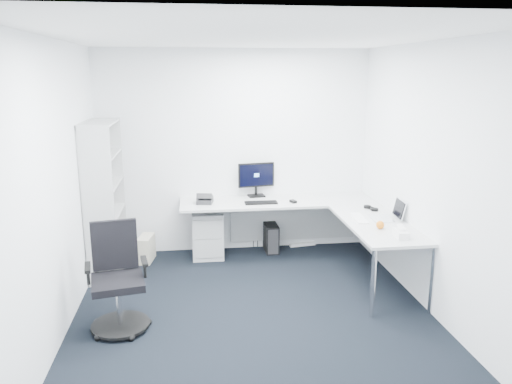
{
  "coord_description": "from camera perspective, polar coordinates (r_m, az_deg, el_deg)",
  "views": [
    {
      "loc": [
        -0.57,
        -4.5,
        2.4
      ],
      "look_at": [
        0.15,
        1.05,
        1.05
      ],
      "focal_mm": 35.0,
      "sensor_mm": 36.0,
      "label": 1
    }
  ],
  "objects": [
    {
      "name": "ground",
      "position": [
        5.13,
        -0.15,
        -14.33
      ],
      "size": [
        4.2,
        4.2,
        0.0
      ],
      "primitive_type": "plane",
      "color": "black"
    },
    {
      "name": "ceiling",
      "position": [
        4.54,
        -0.18,
        17.35
      ],
      "size": [
        4.2,
        4.2,
        0.0
      ],
      "primitive_type": "plane",
      "color": "white"
    },
    {
      "name": "beige_pc_tower",
      "position": [
        6.67,
        -12.42,
        -6.33
      ],
      "size": [
        0.22,
        0.37,
        0.33
      ],
      "primitive_type": "cube",
      "rotation": [
        0.0,
        0.0,
        -0.17
      ],
      "color": "beige",
      "rests_on": "ground"
    },
    {
      "name": "desk_phone",
      "position": [
        6.42,
        -5.86,
        -0.7
      ],
      "size": [
        0.23,
        0.23,
        0.14
      ],
      "primitive_type": null,
      "rotation": [
        0.0,
        0.0,
        -0.19
      ],
      "color": "#28282A",
      "rests_on": "l_desk"
    },
    {
      "name": "l_desk",
      "position": [
        6.34,
        3.19,
        -5.07
      ],
      "size": [
        2.59,
        1.45,
        0.76
      ],
      "primitive_type": null,
      "color": "#B9BCBB",
      "rests_on": "ground"
    },
    {
      "name": "wall_back",
      "position": [
        6.71,
        -2.44,
        4.55
      ],
      "size": [
        3.6,
        0.02,
        2.7
      ],
      "primitive_type": "cube",
      "color": "white",
      "rests_on": "ground"
    },
    {
      "name": "wall_right",
      "position": [
        5.19,
        19.95,
        1.07
      ],
      "size": [
        0.02,
        4.2,
        2.7
      ],
      "primitive_type": "cube",
      "color": "white",
      "rests_on": "ground"
    },
    {
      "name": "tissue_box",
      "position": [
        5.31,
        16.21,
        -4.61
      ],
      "size": [
        0.13,
        0.22,
        0.07
      ],
      "primitive_type": "cube",
      "rotation": [
        0.0,
        0.0,
        -0.08
      ],
      "color": "white",
      "rests_on": "l_desk"
    },
    {
      "name": "black_keyboard",
      "position": [
        6.4,
        0.58,
        -1.23
      ],
      "size": [
        0.42,
        0.15,
        0.02
      ],
      "primitive_type": "cube",
      "rotation": [
        0.0,
        0.0,
        -0.0
      ],
      "color": "black",
      "rests_on": "l_desk"
    },
    {
      "name": "black_pc_tower",
      "position": [
        6.87,
        1.71,
        -5.2
      ],
      "size": [
        0.18,
        0.39,
        0.38
      ],
      "primitive_type": "cube",
      "rotation": [
        0.0,
        0.0,
        0.01
      ],
      "color": "black",
      "rests_on": "ground"
    },
    {
      "name": "laptop",
      "position": [
        5.87,
        14.18,
        -1.92
      ],
      "size": [
        0.36,
        0.35,
        0.24
      ],
      "primitive_type": null,
      "rotation": [
        0.0,
        0.0,
        -0.08
      ],
      "color": "white",
      "rests_on": "l_desk"
    },
    {
      "name": "wall_front",
      "position": [
        2.68,
        5.59,
        -9.6
      ],
      "size": [
        3.6,
        0.02,
        2.7
      ],
      "primitive_type": "cube",
      "color": "white",
      "rests_on": "ground"
    },
    {
      "name": "task_chair",
      "position": [
        4.91,
        -15.55,
        -9.6
      ],
      "size": [
        0.67,
        0.67,
        1.02
      ],
      "primitive_type": null,
      "rotation": [
        0.0,
        0.0,
        0.18
      ],
      "color": "black",
      "rests_on": "ground"
    },
    {
      "name": "wall_left",
      "position": [
        4.78,
        -22.1,
        -0.15
      ],
      "size": [
        0.02,
        4.2,
        2.7
      ],
      "primitive_type": "cube",
      "color": "white",
      "rests_on": "ground"
    },
    {
      "name": "power_strip",
      "position": [
        7.13,
        5.32,
        -5.97
      ],
      "size": [
        0.38,
        0.12,
        0.04
      ],
      "primitive_type": "cube",
      "rotation": [
        0.0,
        0.0,
        0.15
      ],
      "color": "white",
      "rests_on": "ground"
    },
    {
      "name": "white_keyboard",
      "position": [
        5.86,
        11.7,
        -2.94
      ],
      "size": [
        0.16,
        0.44,
        0.01
      ],
      "primitive_type": "cube",
      "rotation": [
        0.0,
        0.0,
        -0.09
      ],
      "color": "white",
      "rests_on": "l_desk"
    },
    {
      "name": "mouse",
      "position": [
        6.45,
        4.27,
        -1.08
      ],
      "size": [
        0.09,
        0.11,
        0.03
      ],
      "primitive_type": "cube",
      "rotation": [
        0.0,
        0.0,
        0.33
      ],
      "color": "black",
      "rests_on": "l_desk"
    },
    {
      "name": "orange_fruit",
      "position": [
        5.53,
        14.01,
        -3.67
      ],
      "size": [
        0.09,
        0.09,
        0.09
      ],
      "primitive_type": "sphere",
      "color": "orange",
      "rests_on": "l_desk"
    },
    {
      "name": "bookshelf",
      "position": [
        6.22,
        -16.94,
        -0.77
      ],
      "size": [
        0.36,
        0.92,
        1.85
      ],
      "primitive_type": null,
      "color": "#B2B4B4",
      "rests_on": "ground"
    },
    {
      "name": "monitor",
      "position": [
        6.7,
        0.04,
        1.46
      ],
      "size": [
        0.51,
        0.23,
        0.47
      ],
      "primitive_type": null,
      "rotation": [
        0.0,
        0.0,
        0.15
      ],
      "color": "black",
      "rests_on": "l_desk"
    },
    {
      "name": "drawer_pedestal",
      "position": [
        6.69,
        -5.56,
        -4.72
      ],
      "size": [
        0.4,
        0.5,
        0.62
      ],
      "primitive_type": "cube",
      "color": "#B9BCBB",
      "rests_on": "ground"
    },
    {
      "name": "headphones",
      "position": [
        6.28,
        13.01,
        -1.71
      ],
      "size": [
        0.19,
        0.24,
        0.05
      ],
      "primitive_type": null,
      "rotation": [
        0.0,
        0.0,
        0.32
      ],
      "color": "black",
      "rests_on": "l_desk"
    }
  ]
}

